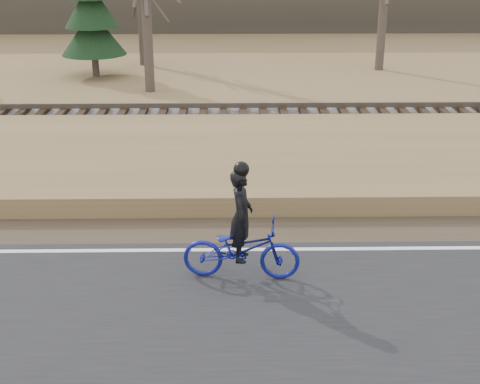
{
  "coord_description": "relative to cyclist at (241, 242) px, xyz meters",
  "views": [
    {
      "loc": [
        -2.83,
        -10.95,
        5.62
      ],
      "look_at": [
        -2.63,
        0.5,
        1.1
      ],
      "focal_mm": 50.0,
      "sensor_mm": 36.0,
      "label": 1
    }
  ],
  "objects": [
    {
      "name": "edge_line",
      "position": [
        2.63,
        1.02,
        -0.65
      ],
      "size": [
        120.0,
        0.12,
        0.01
      ],
      "primitive_type": "cube",
      "color": "silver",
      "rests_on": "road"
    },
    {
      "name": "shoulder",
      "position": [
        2.63,
        2.02,
        -0.7
      ],
      "size": [
        120.0,
        1.6,
        0.04
      ],
      "primitive_type": "cube",
      "color": "#473A2B",
      "rests_on": "ground"
    },
    {
      "name": "railroad",
      "position": [
        2.63,
        8.82,
        -0.19
      ],
      "size": [
        120.0,
        2.4,
        0.29
      ],
      "color": "black",
      "rests_on": "ballast"
    },
    {
      "name": "ballast",
      "position": [
        2.63,
        8.82,
        -0.49
      ],
      "size": [
        120.0,
        3.0,
        0.45
      ],
      "primitive_type": "cube",
      "color": "slate",
      "rests_on": "ground"
    },
    {
      "name": "ground",
      "position": [
        2.63,
        0.82,
        -0.72
      ],
      "size": [
        120.0,
        120.0,
        0.0
      ],
      "primitive_type": "plane",
      "color": "olive",
      "rests_on": "ground"
    },
    {
      "name": "conifer",
      "position": [
        -5.63,
        17.15,
        2.05
      ],
      "size": [
        2.6,
        2.6,
        5.84
      ],
      "color": "#493E35",
      "rests_on": "ground"
    },
    {
      "name": "road",
      "position": [
        2.63,
        -1.68,
        -0.69
      ],
      "size": [
        120.0,
        6.0,
        0.06
      ],
      "primitive_type": "cube",
      "color": "black",
      "rests_on": "ground"
    },
    {
      "name": "cyclist",
      "position": [
        0.0,
        0.0,
        0.0
      ],
      "size": [
        2.03,
        0.87,
        2.09
      ],
      "rotation": [
        0.0,
        0.0,
        1.48
      ],
      "color": "navy",
      "rests_on": "road"
    },
    {
      "name": "embankment",
      "position": [
        2.63,
        5.02,
        -0.5
      ],
      "size": [
        120.0,
        5.0,
        0.44
      ],
      "primitive_type": "cube",
      "color": "olive",
      "rests_on": "ground"
    }
  ]
}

